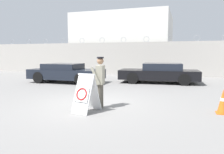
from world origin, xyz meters
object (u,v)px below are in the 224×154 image
(security_guard, at_px, (100,80))
(parked_car_front_coupe, at_px, (66,73))
(parked_car_rear_sedan, at_px, (159,73))
(traffic_cone_near, at_px, (223,101))
(barricade_sign, at_px, (86,93))

(security_guard, distance_m, parked_car_front_coupe, 6.94)
(security_guard, xyz_separation_m, parked_car_rear_sedan, (1.14, 7.03, -0.31))
(traffic_cone_near, relative_size, parked_car_front_coupe, 0.16)
(barricade_sign, distance_m, parked_car_rear_sedan, 7.75)
(security_guard, xyz_separation_m, parked_car_front_coupe, (-4.42, 5.34, -0.31))
(traffic_cone_near, height_order, parked_car_front_coupe, parked_car_front_coupe)
(barricade_sign, xyz_separation_m, parked_car_rear_sedan, (1.38, 7.62, 0.03))
(traffic_cone_near, bearing_deg, security_guard, -172.23)
(barricade_sign, relative_size, traffic_cone_near, 1.59)
(security_guard, distance_m, traffic_cone_near, 3.79)
(traffic_cone_near, bearing_deg, barricade_sign, -164.40)
(barricade_sign, bearing_deg, parked_car_rear_sedan, 89.59)
(parked_car_front_coupe, bearing_deg, barricade_sign, -54.72)
(parked_car_rear_sedan, bearing_deg, traffic_cone_near, 107.24)
(parked_car_rear_sedan, bearing_deg, parked_car_front_coupe, 12.53)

